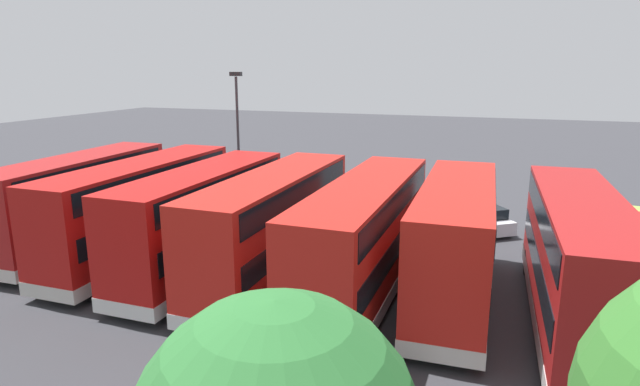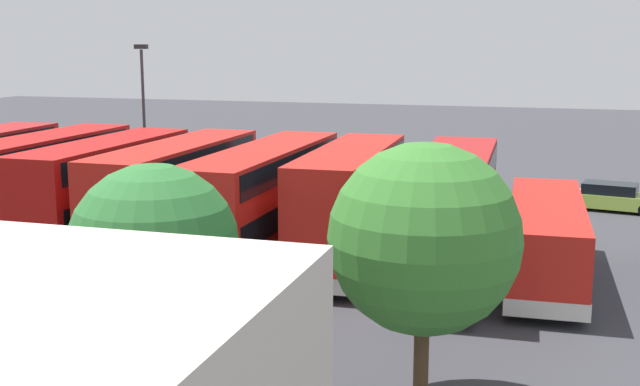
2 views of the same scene
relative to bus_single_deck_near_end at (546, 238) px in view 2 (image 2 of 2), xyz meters
name	(u,v)px [view 2 (image 2 of 2)]	position (x,y,z in m)	size (l,w,h in m)	color
ground_plane	(298,209)	(12.60, -9.67, -1.62)	(140.00, 140.00, 0.00)	#38383D
bus_single_deck_near_end	(546,238)	(0.00, 0.00, 0.00)	(2.92, 10.55, 2.95)	red
bus_double_decker_second	(452,212)	(3.36, 0.32, 0.83)	(2.93, 11.98, 4.55)	#A51919
bus_double_decker_third	(350,202)	(7.43, -0.41, 0.83)	(2.89, 10.59, 4.55)	red
bus_double_decker_fourth	(265,201)	(10.72, 0.31, 0.83)	(2.70, 11.99, 4.55)	red
bus_double_decker_fifth	(178,195)	(14.61, 0.10, 0.83)	(2.69, 11.30, 4.55)	red
bus_double_decker_sixth	(106,191)	(17.85, 0.24, 0.83)	(2.63, 10.68, 4.55)	#B71411
bus_double_decker_seventh	(40,184)	(21.49, -0.36, 0.83)	(2.63, 11.45, 4.55)	#B71411
car_hatchback_silver	(612,197)	(-3.13, -13.91, -0.92)	(4.67, 2.55, 1.43)	#A5D14C
car_small_green	(407,200)	(6.96, -10.26, -0.92)	(3.96, 4.48, 1.43)	silver
lamp_post_tall	(144,112)	(21.13, -9.15, 3.30)	(0.70, 0.30, 8.47)	#38383D
tree_leftmost	(424,239)	(2.63, 11.48, 2.55)	(4.48, 4.48, 6.42)	#4C3823
tree_midright	(154,249)	(8.48, 13.47, 2.38)	(3.91, 3.91, 5.97)	#4C3823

